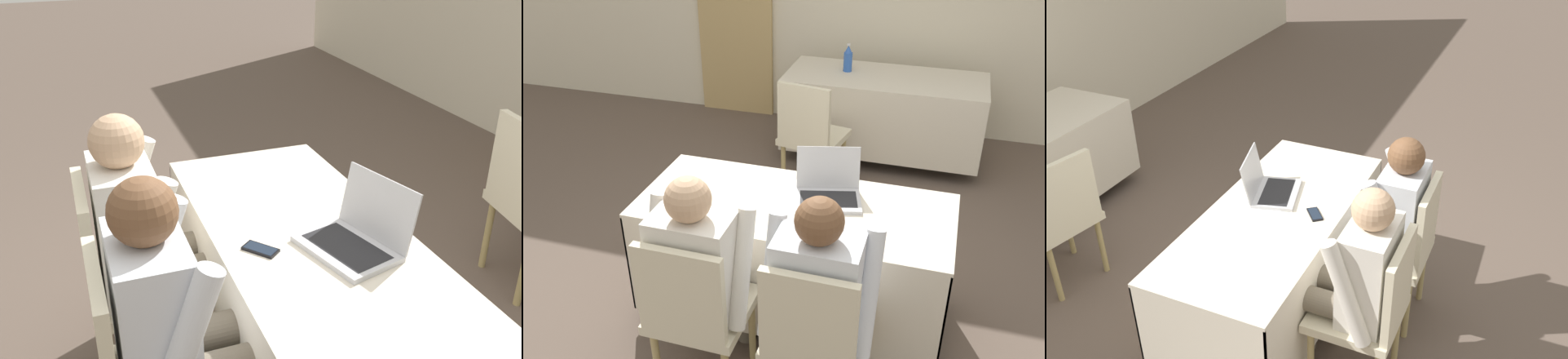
{
  "view_description": "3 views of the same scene",
  "coord_description": "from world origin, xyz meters",
  "views": [
    {
      "loc": [
        1.7,
        -0.81,
        1.83
      ],
      "look_at": [
        0.0,
        -0.19,
        0.98
      ],
      "focal_mm": 40.0,
      "sensor_mm": 36.0,
      "label": 1
    },
    {
      "loc": [
        0.7,
        -2.48,
        2.32
      ],
      "look_at": [
        0.0,
        -0.19,
        0.98
      ],
      "focal_mm": 40.0,
      "sensor_mm": 36.0,
      "label": 2
    },
    {
      "loc": [
        -2.39,
        -1.24,
        2.5
      ],
      "look_at": [
        0.0,
        -0.19,
        0.98
      ],
      "focal_mm": 40.0,
      "sensor_mm": 36.0,
      "label": 3
    }
  ],
  "objects": [
    {
      "name": "ground_plane",
      "position": [
        0.0,
        0.0,
        0.0
      ],
      "size": [
        24.0,
        24.0,
        0.0
      ],
      "primitive_type": "plane",
      "color": "brown"
    },
    {
      "name": "laptop",
      "position": [
        0.15,
        0.11,
        0.78
      ],
      "size": [
        0.4,
        0.36,
        0.25
      ],
      "rotation": [
        0.0,
        0.0,
        0.26
      ],
      "color": "#B7B7BC",
      "rests_on": "conference_table_near"
    },
    {
      "name": "person_checkered_shirt",
      "position": [
        -0.28,
        -0.56,
        0.67
      ],
      "size": [
        0.5,
        0.52,
        1.18
      ],
      "rotation": [
        0.0,
        0.0,
        3.14
      ],
      "color": "#665B4C",
      "rests_on": "ground_plane"
    },
    {
      "name": "conference_table_near",
      "position": [
        0.0,
        0.0,
        0.55
      ],
      "size": [
        1.65,
        0.71,
        0.73
      ],
      "color": "beige",
      "rests_on": "ground_plane"
    },
    {
      "name": "chair_far_spare",
      "position": [
        -0.27,
        1.36,
        0.51
      ],
      "size": [
        0.51,
        0.51,
        0.92
      ],
      "rotation": [
        0.0,
        0.0,
        2.96
      ],
      "color": "tan",
      "rests_on": "ground_plane"
    },
    {
      "name": "chair_near_left",
      "position": [
        -0.28,
        -0.66,
        0.51
      ],
      "size": [
        0.44,
        0.44,
        0.92
      ],
      "rotation": [
        0.0,
        0.0,
        3.14
      ],
      "color": "tan",
      "rests_on": "ground_plane"
    },
    {
      "name": "paper_beside_laptop",
      "position": [
        0.05,
        0.13,
        0.73
      ],
      "size": [
        0.27,
        0.33,
        0.0
      ],
      "rotation": [
        0.0,
        0.0,
        0.21
      ],
      "color": "white",
      "rests_on": "conference_table_near"
    },
    {
      "name": "chair_near_right",
      "position": [
        0.28,
        -0.66,
        0.51
      ],
      "size": [
        0.44,
        0.44,
        0.92
      ],
      "rotation": [
        0.0,
        0.0,
        3.14
      ],
      "color": "tan",
      "rests_on": "ground_plane"
    },
    {
      "name": "cell_phone",
      "position": [
        0.06,
        -0.21,
        0.73
      ],
      "size": [
        0.14,
        0.13,
        0.01
      ],
      "rotation": [
        0.0,
        0.0,
        -0.89
      ],
      "color": "black",
      "rests_on": "conference_table_near"
    },
    {
      "name": "person_white_shirt",
      "position": [
        0.28,
        -0.56,
        0.67
      ],
      "size": [
        0.5,
        0.52,
        1.18
      ],
      "rotation": [
        0.0,
        0.0,
        3.14
      ],
      "color": "#665B4C",
      "rests_on": "ground_plane"
    }
  ]
}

